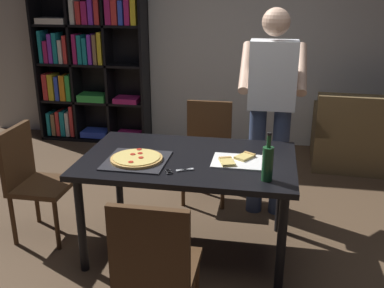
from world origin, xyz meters
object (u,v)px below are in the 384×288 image
chair_near_camera (155,264)px  wine_bottle (268,163)px  kitchen_scissors (175,171)px  chair_far_side (207,144)px  pepperoni_pizza_on_tray (137,159)px  bookshelf (89,63)px  person_serving_pizza (271,102)px  dining_table (188,168)px  chair_left_end (32,176)px

chair_near_camera → wine_bottle: bearing=49.8°
kitchen_scissors → wine_bottle: bearing=-2.6°
chair_near_camera → chair_far_side: size_ratio=1.00×
pepperoni_pizza_on_tray → wine_bottle: (0.90, -0.16, 0.10)m
kitchen_scissors → chair_near_camera: bearing=-86.6°
bookshelf → person_serving_pizza: size_ratio=1.11×
chair_near_camera → person_serving_pizza: person_serving_pizza is taller
dining_table → kitchen_scissors: kitchen_scissors is taller
chair_left_end → person_serving_pizza: (1.80, 0.74, 0.49)m
chair_near_camera → chair_left_end: same height
person_serving_pizza → kitchen_scissors: (-0.60, -1.01, -0.24)m
person_serving_pizza → wine_bottle: person_serving_pizza is taller
chair_far_side → person_serving_pizza: 0.77m
dining_table → bookshelf: size_ratio=0.77×
dining_table → chair_left_end: size_ratio=1.68×
person_serving_pizza → wine_bottle: bearing=-90.1°
bookshelf → kitchen_scissors: bearing=-57.7°
chair_left_end → wine_bottle: wine_bottle is taller
chair_left_end → kitchen_scissors: (1.20, -0.27, 0.24)m
person_serving_pizza → pepperoni_pizza_on_tray: 1.27m
chair_far_side → chair_left_end: bearing=-142.3°
chair_left_end → wine_bottle: (1.80, -0.30, 0.36)m
wine_bottle → kitchen_scissors: size_ratio=1.62×
chair_near_camera → kitchen_scissors: 0.73m
wine_bottle → chair_near_camera: bearing=-130.2°
chair_far_side → chair_left_end: size_ratio=1.00×
dining_table → chair_far_side: bearing=90.0°
chair_left_end → wine_bottle: bearing=-9.3°
pepperoni_pizza_on_tray → kitchen_scissors: 0.33m
kitchen_scissors → bookshelf: bearing=122.3°
bookshelf → person_serving_pizza: bearing=-35.8°
pepperoni_pizza_on_tray → chair_far_side: bearing=72.6°
dining_table → pepperoni_pizza_on_tray: size_ratio=3.57×
bookshelf → kitchen_scissors: size_ratio=9.98×
dining_table → chair_left_end: chair_left_end is taller
chair_left_end → chair_near_camera: bearing=-37.7°
dining_table → chair_far_side: 0.97m
person_serving_pizza → kitchen_scissors: person_serving_pizza is taller
person_serving_pizza → pepperoni_pizza_on_tray: person_serving_pizza is taller
person_serving_pizza → dining_table: bearing=-127.2°
chair_far_side → wine_bottle: wine_bottle is taller
dining_table → wine_bottle: wine_bottle is taller
chair_left_end → bookshelf: bearing=101.2°
chair_far_side → bookshelf: 2.27m
chair_left_end → kitchen_scissors: 1.25m
chair_left_end → bookshelf: size_ratio=0.46×
dining_table → kitchen_scissors: size_ratio=7.74×
person_serving_pizza → bookshelf: bearing=144.2°
dining_table → chair_near_camera: chair_near_camera is taller
chair_left_end → kitchen_scissors: chair_left_end is taller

